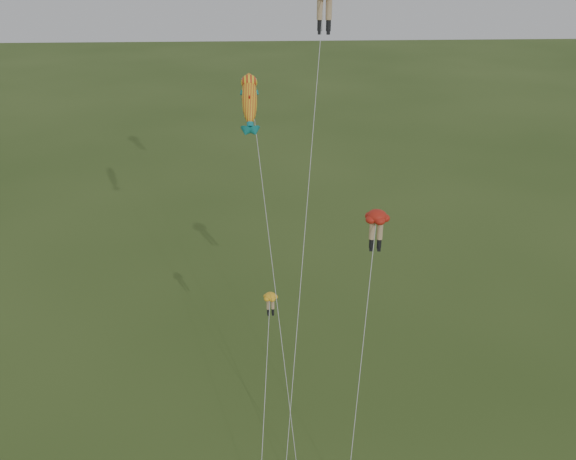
{
  "coord_description": "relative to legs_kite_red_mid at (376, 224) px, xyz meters",
  "views": [
    {
      "loc": [
        -1.39,
        -26.99,
        26.35
      ],
      "look_at": [
        0.15,
        6.0,
        11.0
      ],
      "focal_mm": 40.0,
      "sensor_mm": 36.0,
      "label": 1
    }
  ],
  "objects": [
    {
      "name": "legs_kite_red_mid",
      "position": [
        0.0,
        0.0,
        0.0
      ],
      "size": [
        2.78,
        7.37,
        13.43
      ],
      "rotation": [
        0.0,
        0.0,
        -0.09
      ],
      "color": "#B41F12",
      "rests_on": "ground"
    },
    {
      "name": "legs_kite_yellow",
      "position": [
        -5.56,
        0.04,
        -5.12
      ],
      "size": [
        1.39,
        7.85,
        8.42
      ],
      "rotation": [
        0.0,
        0.0,
        0.1
      ],
      "color": "yellow",
      "rests_on": "ground"
    },
    {
      "name": "fish_kite",
      "position": [
        -6.4,
        3.38,
        5.68
      ],
      "size": [
        2.74,
        8.99,
        19.89
      ],
      "rotation": [
        0.84,
        0.0,
        0.01
      ],
      "color": "yellow",
      "rests_on": "ground"
    },
    {
      "name": "ground",
      "position": [
        -4.57,
        -2.88,
        -12.68
      ],
      "size": [
        300.0,
        300.0,
        0.0
      ],
      "primitive_type": "plane",
      "color": "#304619",
      "rests_on": "ground"
    }
  ]
}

